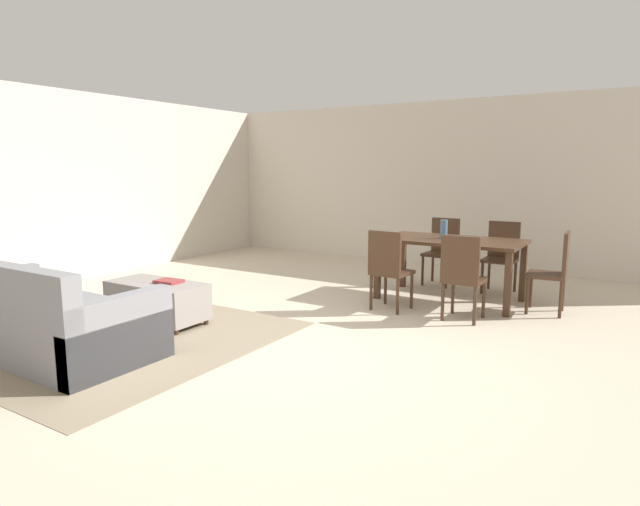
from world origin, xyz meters
TOP-DOWN VIEW (x-y plane):
  - ground_plane at (0.00, 0.00)m, footprint 10.80×10.80m
  - wall_back at (0.00, 5.00)m, footprint 9.00×0.12m
  - wall_left at (-4.50, 0.50)m, footprint 0.12×11.00m
  - area_rug at (-1.77, -0.49)m, footprint 3.00×2.80m
  - couch at (-1.84, -1.10)m, footprint 2.10×0.99m
  - ottoman_table at (-1.70, 0.07)m, footprint 1.08×0.51m
  - dining_table at (0.58, 2.63)m, footprint 1.69×0.92m
  - dining_chair_near_left at (0.15, 1.78)m, footprint 0.43×0.43m
  - dining_chair_near_right at (0.99, 1.80)m, footprint 0.40×0.40m
  - dining_chair_far_left at (0.19, 3.50)m, footprint 0.42×0.42m
  - dining_chair_far_right at (1.01, 3.43)m, footprint 0.40×0.40m
  - dining_chair_head_east at (1.77, 2.64)m, footprint 0.43×0.43m
  - vase_centerpiece at (0.49, 2.63)m, footprint 0.09×0.09m
  - book_on_ottoman at (-1.57, 0.12)m, footprint 0.27×0.22m

SIDE VIEW (x-z plane):
  - ground_plane at x=0.00m, z-range 0.00..0.00m
  - area_rug at x=-1.77m, z-range 0.00..0.01m
  - ottoman_table at x=-1.70m, z-range 0.03..0.46m
  - couch at x=-1.84m, z-range -0.15..0.71m
  - book_on_ottoman at x=-1.57m, z-range 0.43..0.46m
  - dining_chair_near_left at x=0.15m, z-range 0.06..0.98m
  - dining_chair_near_right at x=0.99m, z-range 0.06..0.98m
  - dining_chair_far_left at x=0.19m, z-range 0.06..0.98m
  - dining_chair_far_right at x=1.01m, z-range 0.06..0.98m
  - dining_chair_head_east at x=1.77m, z-range 0.06..0.98m
  - dining_table at x=0.58m, z-range 0.29..1.05m
  - vase_centerpiece at x=0.49m, z-range 0.76..0.99m
  - wall_back at x=0.00m, z-range 0.00..2.70m
  - wall_left at x=-4.50m, z-range 0.00..2.70m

